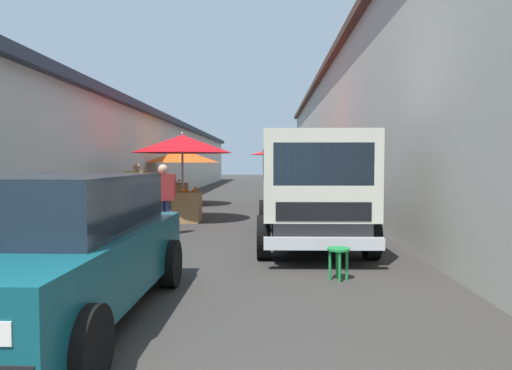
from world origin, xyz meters
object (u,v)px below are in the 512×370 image
Objects in this scene: fruit_stall_near_left at (303,158)px; delivery_truck at (313,193)px; vendor_by_crates at (137,187)px; vendor_in_shade at (163,195)px; hatchback_car at (55,248)px; fruit_stall_far_right at (183,151)px; fruit_stall_mid_lane at (288,156)px; fruit_stall_near_right at (182,160)px; plastic_stool at (338,256)px.

delivery_truck is (-12.78, 0.73, -0.74)m from fruit_stall_near_left.
vendor_by_crates is 3.21m from vendor_in_shade.
delivery_truck is (3.73, -2.90, 0.30)m from hatchback_car.
vendor_by_crates is (4.50, 4.46, -0.14)m from delivery_truck.
delivery_truck reaches higher than vendor_by_crates.
fruit_stall_mid_lane is (4.19, -2.98, -0.07)m from fruit_stall_far_right.
hatchback_car is (-12.46, -1.11, -0.93)m from fruit_stall_near_right.
delivery_truck is at bearing -135.26° from vendor_by_crates.
fruit_stall_far_right is 0.96× the size of fruit_stall_mid_lane.
fruit_stall_near_left reaches higher than vendor_in_shade.
fruit_stall_mid_lane is (-4.55, 0.84, 0.04)m from fruit_stall_near_left.
fruit_stall_far_right is 7.06m from plastic_stool.
fruit_stall_far_right is at bearing -168.83° from fruit_stall_near_right.
delivery_truck is (-8.23, -0.11, -0.77)m from fruit_stall_mid_lane.
fruit_stall_far_right is 5.16m from delivery_truck.
hatchback_car is 2.50× the size of vendor_by_crates.
fruit_stall_mid_lane is 0.56× the size of delivery_truck.
fruit_stall_near_left reaches higher than delivery_truck.
fruit_stall_near_left is 1.56× the size of vendor_in_shade.
delivery_truck is at bearing -155.35° from fruit_stall_near_right.
fruit_stall_far_right is 6.11× the size of plastic_stool.
vendor_by_crates is at bearing 173.84° from fruit_stall_near_right.
vendor_by_crates is 8.02m from plastic_stool.
vendor_in_shade is (1.62, 3.06, -0.16)m from delivery_truck.
hatchback_car is 0.79× the size of delivery_truck.
fruit_stall_far_right is 4.78m from fruit_stall_near_right.
fruit_stall_near_left is 14.90m from plastic_stool.
fruit_stall_near_right is 6.33× the size of plastic_stool.
fruit_stall_far_right is 5.14m from fruit_stall_mid_lane.
fruit_stall_near_left is 0.90× the size of fruit_stall_far_right.
hatchback_car is at bearing -169.24° from vendor_by_crates.
fruit_stall_mid_lane reaches higher than fruit_stall_near_left.
hatchback_car is 2.54× the size of vendor_in_shade.
plastic_stool is (-10.27, -0.25, -1.49)m from fruit_stall_mid_lane.
fruit_stall_near_left reaches higher than fruit_stall_near_right.
vendor_in_shade is at bearing 41.23° from plastic_stool.
fruit_stall_near_left is 5.52× the size of plastic_stool.
hatchback_car is 3.51m from plastic_stool.
hatchback_car is 5.36m from vendor_in_shade.
fruit_stall_mid_lane is 1.01× the size of fruit_stall_near_right.
hatchback_car is at bearing 142.16° from delivery_truck.
fruit_stall_far_right reaches higher than hatchback_car.
fruit_stall_near_right reaches higher than vendor_in_shade.
fruit_stall_far_right is 0.54× the size of delivery_truck.
fruit_stall_mid_lane is 1.78× the size of vendor_by_crates.
fruit_stall_near_right is 9.63m from delivery_truck.
fruit_stall_far_right reaches higher than fruit_stall_near_right.
vendor_by_crates is at bearing 71.74° from fruit_stall_far_right.
fruit_stall_near_right is (-4.05, 4.74, -0.11)m from fruit_stall_near_left.
plastic_stool is (-6.09, -3.23, -1.56)m from fruit_stall_far_right.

